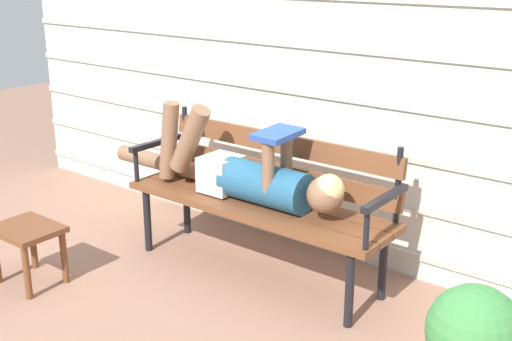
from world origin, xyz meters
TOP-DOWN VIEW (x-y plane):
  - ground_plane at (0.00, 0.00)m, footprint 12.00×12.00m
  - house_siding at (0.00, 0.68)m, footprint 5.07×0.08m
  - park_bench at (-0.00, 0.22)m, footprint 1.59×0.45m
  - reclining_person at (-0.09, 0.16)m, footprint 1.70×0.26m
  - footstool at (-0.89, -0.69)m, footprint 0.36×0.29m

SIDE VIEW (x-z plane):
  - ground_plane at x=0.00m, z-range 0.00..0.00m
  - footstool at x=-0.89m, z-range 0.10..0.43m
  - park_bench at x=0.00m, z-range 0.06..0.88m
  - reclining_person at x=-0.09m, z-range 0.32..0.82m
  - house_siding at x=0.00m, z-range 0.00..2.45m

